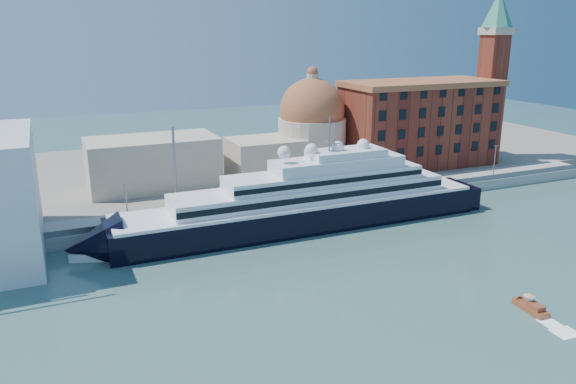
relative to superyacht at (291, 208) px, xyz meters
name	(u,v)px	position (x,y,z in m)	size (l,w,h in m)	color
ground	(344,273)	(-0.66, -23.00, -4.44)	(400.00, 400.00, 0.00)	#375F5C
quay	(268,208)	(-0.66, 11.00, -3.19)	(180.00, 10.00, 2.50)	gray
land	(215,168)	(-0.66, 52.00, -3.44)	(260.00, 72.00, 2.00)	slate
quay_fence	(276,205)	(-0.66, 6.50, -1.34)	(180.00, 0.10, 1.20)	slate
superyacht	(291,208)	(0.00, 0.00, 0.00)	(86.04, 11.93, 25.71)	black
service_barge	(111,253)	(-35.01, -0.70, -3.61)	(13.56, 8.04, 2.90)	white
water_taxi	(531,307)	(17.54, -44.99, -3.81)	(2.19, 5.64, 2.63)	maroon
warehouse	(420,123)	(51.34, 29.00, 9.35)	(43.00, 19.00, 23.25)	maroon
campanile	(493,65)	(75.34, 29.00, 24.32)	(8.40, 8.40, 47.00)	maroon
church	(257,142)	(5.73, 34.72, 6.47)	(66.00, 18.00, 25.50)	beige
lamp_posts	(213,177)	(-13.33, 9.27, 5.40)	(120.80, 2.40, 18.00)	slate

